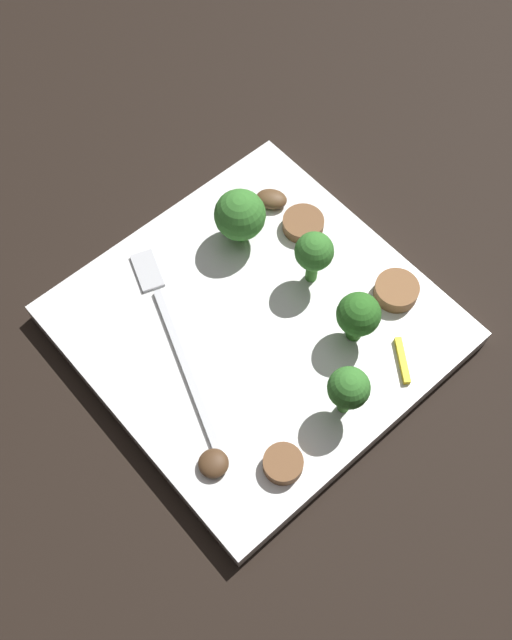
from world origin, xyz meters
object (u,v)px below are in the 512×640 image
Objects in this scene: plate at (256,325)px; fork at (171,332)px; broccoli_floret_0 at (358,315)px; broccoli_floret_3 at (240,215)px; mushroom_1 at (213,463)px; broccoli_floret_2 at (346,391)px; pepper_strip_1 at (402,360)px; broccoli_floret_1 at (318,256)px; sausage_slice_0 at (303,224)px; sausage_slice_1 at (283,464)px; sausage_slice_2 at (396,291)px; mushroom_2 at (271,199)px.

plate is 0.07m from fork.
broccoli_floret_0 is 0.95× the size of broccoli_floret_3.
broccoli_floret_2 is at bearing -106.90° from mushroom_1.
pepper_strip_1 is at bearing -92.76° from broccoli_floret_2.
broccoli_floret_1 is 0.17m from mushroom_1.
fork is 0.11m from mushroom_1.
broccoli_floret_1 is at bearing -94.13° from plate.
sausage_slice_0 and sausage_slice_1 have the same top height.
plate is 5.21× the size of broccoli_floret_0.
sausage_slice_2 is at bearing -119.57° from plate.
broccoli_floret_1 is 0.10m from pepper_strip_1.
broccoli_floret_0 is 0.14m from mushroom_2.
broccoli_floret_1 is 2.01× the size of mushroom_2.
broccoli_floret_3 is at bearing -32.02° from plate.
mushroom_2 is (0.04, -0.14, 0.00)m from fork.
plate is 1.44× the size of fork.
broccoli_floret_3 is at bearing -32.06° from sausage_slice_1.
sausage_slice_2 is at bearing -86.16° from broccoli_floret_0.
broccoli_floret_2 reaches higher than sausage_slice_0.
sausage_slice_2 is at bearing -173.42° from sausage_slice_0.
mushroom_1 is (-0.06, 0.15, -0.03)m from broccoli_floret_1.
broccoli_floret_3 is (0.07, 0.02, -0.01)m from broccoli_floret_1.
broccoli_floret_3 is (0.03, -0.10, 0.03)m from fork.
mushroom_2 reaches higher than pepper_strip_1.
sausage_slice_1 is at bearing 147.94° from broccoli_floret_3.
fork is at bearing 92.16° from sausage_slice_0.
pepper_strip_1 is (-0.09, -0.00, -0.03)m from broccoli_floret_1.
sausage_slice_0 is at bearing -21.52° from broccoli_floret_0.
fork is 3.61× the size of broccoli_floret_0.
broccoli_floret_3 is 0.19m from mushroom_1.
broccoli_floret_0 reaches higher than mushroom_1.
sausage_slice_0 is at bearing -60.01° from mushroom_1.
plate is 0.11m from sausage_slice_2.
broccoli_floret_3 is at bearing 24.79° from sausage_slice_2.
sausage_slice_0 is (0.10, -0.04, -0.03)m from broccoli_floret_0.
broccoli_floret_0 is 1.44× the size of sausage_slice_0.
plate is at bearing 60.43° from sausage_slice_2.
sausage_slice_2 is 0.19m from mushroom_1.
broccoli_floret_1 is at bearing -11.03° from broccoli_floret_0.
broccoli_floret_2 is at bearing 146.29° from broccoli_floret_1.
pepper_strip_1 is at bearing -149.25° from plate.
mushroom_1 is at bearing 124.30° from plate.
mushroom_1 reaches higher than plate.
sausage_slice_0 is (0.01, -0.14, 0.00)m from fork.
pepper_strip_1 is at bearing -101.49° from mushroom_1.
pepper_strip_1 is (-0.03, -0.15, -0.00)m from mushroom_1.
sausage_slice_1 reaches higher than plate.
broccoli_floret_2 reaches higher than plate.
fork is 3.36× the size of broccoli_floret_1.
fork reaches higher than plate.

